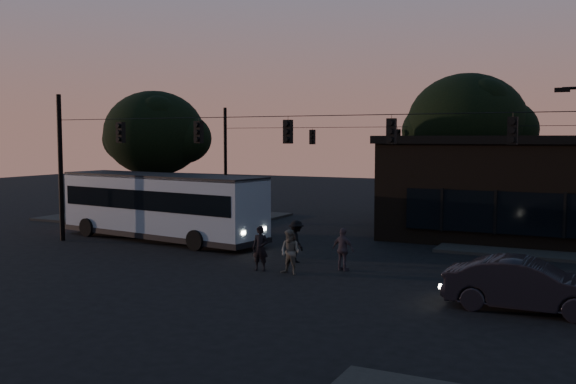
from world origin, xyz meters
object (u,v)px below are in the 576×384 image
at_px(pedestrian_d, 296,241).
at_px(pedestrian_c, 343,249).
at_px(pedestrian_a, 260,248).
at_px(building, 540,187).
at_px(bus, 161,203).
at_px(pedestrian_b, 290,252).
at_px(car, 527,285).

bearing_deg(pedestrian_d, pedestrian_c, -153.06).
bearing_deg(pedestrian_a, pedestrian_c, 15.93).
xyz_separation_m(building, bus, (-17.48, -9.62, -0.79)).
bearing_deg(pedestrian_b, building, 69.31).
bearing_deg(bus, pedestrian_a, -20.32).
bearing_deg(building, pedestrian_b, -118.78).
relative_size(car, pedestrian_d, 2.71).
relative_size(building, pedestrian_a, 8.58).
height_order(car, pedestrian_d, pedestrian_d).
bearing_deg(pedestrian_c, bus, -0.64).
bearing_deg(bus, car, -10.41).
height_order(pedestrian_b, pedestrian_c, pedestrian_b).
xyz_separation_m(pedestrian_a, pedestrian_c, (2.97, 1.45, -0.04)).
bearing_deg(car, pedestrian_b, 79.82).
bearing_deg(pedestrian_b, pedestrian_c, 52.65).
distance_m(building, bus, 19.96).
bearing_deg(pedestrian_d, pedestrian_b, 154.04).
distance_m(bus, pedestrian_d, 9.17).
xyz_separation_m(bus, pedestrian_a, (8.29, -4.48, -1.02)).
distance_m(building, car, 15.94).
bearing_deg(pedestrian_c, car, 170.83).
bearing_deg(bus, building, 36.89).
bearing_deg(car, building, 3.62).
bearing_deg(pedestrian_a, bus, 141.46).
bearing_deg(pedestrian_d, building, -81.85).
height_order(bus, pedestrian_d, bus).
relative_size(pedestrian_a, pedestrian_b, 1.03).
height_order(building, car, building).
xyz_separation_m(pedestrian_c, pedestrian_d, (-2.43, 0.75, 0.04)).
bearing_deg(pedestrian_d, pedestrian_a, 120.47).
relative_size(car, pedestrian_c, 2.84).
bearing_deg(pedestrian_c, pedestrian_a, 40.48).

